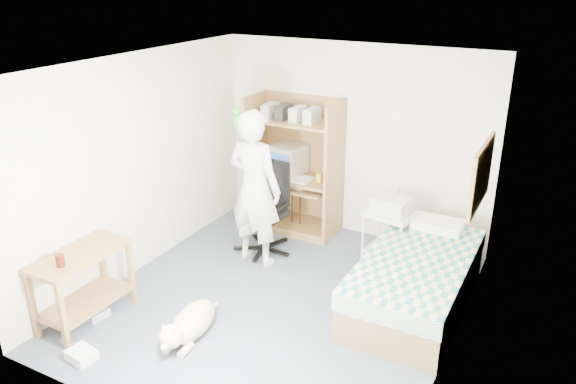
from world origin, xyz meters
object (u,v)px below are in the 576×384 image
Objects in this scene: computer_hutch at (295,171)px; person at (255,189)px; office_chair at (266,220)px; dog at (190,324)px; printer_cart at (390,230)px; bed at (416,280)px; side_desk at (82,276)px.

person is (0.02, -1.07, 0.12)m from computer_hutch.
dog is (0.28, -1.95, -0.24)m from office_chair.
dog is at bearing -106.19° from printer_cart.
office_chair reaches higher than dog.
office_chair is 0.62m from person.
office_chair reaches higher than printer_cart.
office_chair is at bearing -91.66° from computer_hutch.
printer_cart is (1.46, -0.38, -0.38)m from computer_hutch.
person is at bearing -143.39° from printer_cart.
bed is 1.79× the size of office_chair.
bed is 1.07× the size of person.
side_desk is at bearing -105.60° from office_chair.
person is 1.91× the size of dog.
computer_hutch is 2.69× the size of printer_cart.
dog is 1.46× the size of printer_cart.
computer_hutch is at bearing 89.77° from dog.
dog is (0.24, -1.64, -0.78)m from person.
printer_cart is (1.20, 2.32, 0.28)m from dog.
side_desk is (-0.85, -2.94, -0.33)m from computer_hutch.
computer_hutch is 3.08m from side_desk.
side_desk reaches higher than dog.
office_chair is 0.60× the size of person.
printer_cart is (2.31, 2.55, -0.05)m from side_desk.
computer_hutch is at bearing 73.86° from side_desk.
side_desk is 1.18m from dog.
printer_cart is at bearing 19.39° from office_chair.
side_desk is 2.33m from office_chair.
office_chair is (-2.02, 0.36, 0.12)m from bed.
office_chair is 1.53m from printer_cart.
bed is at bearing 32.50° from side_desk.
person is (-1.98, 0.05, 0.65)m from bed.
side_desk is 3.44m from printer_cart.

